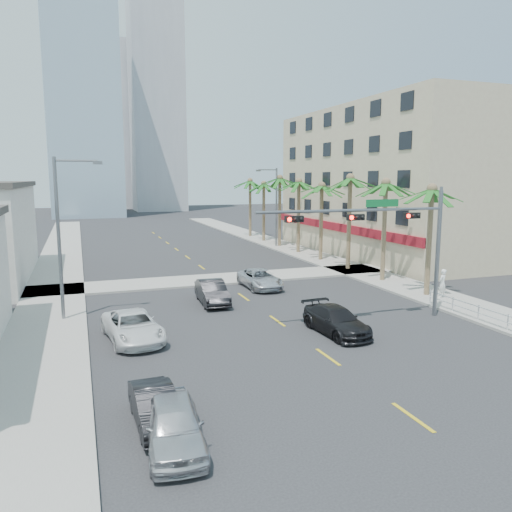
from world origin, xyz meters
The scene contains 27 objects.
ground centered at (0.00, 0.00, 0.00)m, with size 260.00×260.00×0.00m, color #262628.
sidewalk_right centered at (12.00, 20.00, 0.07)m, with size 4.00×120.00×0.15m, color gray.
sidewalk_left centered at (-12.00, 20.00, 0.07)m, with size 4.00×120.00×0.15m, color gray.
sidewalk_cross centered at (0.00, 22.00, 0.07)m, with size 80.00×4.00×0.15m, color gray.
building_right centered at (21.99, 30.00, 7.50)m, with size 15.25×28.00×15.00m.
tower_far_left centered at (-8.00, 95.00, 24.00)m, with size 14.00×14.00×48.00m, color #99B2C6.
tower_far_right centered at (9.00, 110.00, 30.00)m, with size 12.00×12.00×60.00m, color #ADADB2.
tower_far_center centered at (-3.00, 125.00, 21.00)m, with size 16.00×16.00×42.00m, color #ADADB2.
traffic_signal_mast centered at (5.78, 7.95, 5.06)m, with size 11.12×0.54×7.20m.
palm_tree_0 centered at (11.60, 12.00, 7.08)m, with size 4.80×4.80×7.80m.
palm_tree_1 centered at (11.60, 17.20, 7.43)m, with size 4.80×4.80×8.16m.
palm_tree_2 centered at (11.60, 22.40, 7.78)m, with size 4.80×4.80×8.52m.
palm_tree_3 centered at (11.60, 27.60, 7.08)m, with size 4.80×4.80×7.80m.
palm_tree_4 centered at (11.60, 32.80, 7.43)m, with size 4.80×4.80×8.16m.
palm_tree_5 centered at (11.60, 38.00, 7.78)m, with size 4.80×4.80×8.52m.
palm_tree_6 centered at (11.60, 43.20, 7.08)m, with size 4.80×4.80×7.80m.
palm_tree_7 centered at (11.60, 48.40, 7.43)m, with size 4.80×4.80×8.16m.
streetlight_left centered at (-11.00, 14.00, 5.06)m, with size 2.55×0.25×9.00m.
streetlight_right centered at (11.00, 38.00, 5.06)m, with size 2.55×0.25×9.00m.
guardrail centered at (10.30, 6.00, 0.67)m, with size 0.08×8.08×1.00m.
car_parked_near centered at (-7.80, -1.16, 0.70)m, with size 1.65×4.10×1.40m, color silver.
car_parked_mid centered at (-8.13, 0.38, 0.61)m, with size 1.29×3.69×1.21m, color black.
car_parked_far centered at (-7.91, 9.25, 0.70)m, with size 2.34×5.06×1.41m, color white.
car_lane_left centered at (-2.40, 15.07, 0.73)m, with size 1.55×4.44×1.46m, color black.
car_lane_center centered at (2.00, 18.27, 0.67)m, with size 2.22×4.82×1.34m, color silver.
car_lane_right centered at (2.00, 6.93, 0.68)m, with size 1.90×4.66×1.35m, color black.
pedestrian centered at (12.02, 11.02, 1.09)m, with size 0.68×0.45×1.87m, color white.
Camera 1 is at (-10.13, -14.90, 7.87)m, focal length 35.00 mm.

